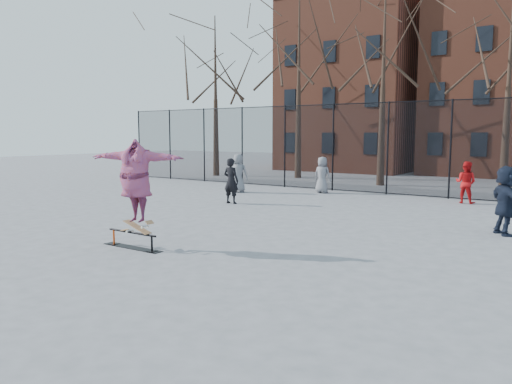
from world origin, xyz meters
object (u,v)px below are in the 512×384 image
Objects in this scene: bystander_black at (231,181)px; bystander_navy at (506,200)px; skate_rail at (132,241)px; skater at (136,187)px; skateboard at (137,230)px; bystander_red at (466,182)px; bystander_grey at (322,175)px; bystander_extra at (238,173)px.

bystander_navy is (9.46, -0.59, 0.05)m from bystander_black.
skate_rail is at bearing 106.59° from bystander_black.
skater reaches higher than bystander_navy.
bystander_black is at bearing 93.27° from skater.
skateboard is 0.53× the size of bystander_red.
skate_rail is 1.02× the size of bystander_black.
bystander_grey is (-1.55, 12.11, -0.61)m from skater.
bystander_grey is at bearing -170.22° from bystander_extra.
bystander_grey is 9.88m from bystander_navy.
bystander_navy reaches higher than skate_rail.
skate_rail is 0.33m from skateboard.
skater is at bearing 0.00° from skateboard.
skateboard is at bearing 0.00° from skate_rail.
bystander_grey reaches higher than skateboard.
bystander_navy is at bearing 118.60° from bystander_red.
skateboard is (0.18, 0.00, 0.28)m from skate_rail.
bystander_extra is (-4.79, 10.22, -0.55)m from skater.
skateboard is 0.49× the size of bystander_black.
bystander_navy is (6.63, 6.58, -0.52)m from skater.
bystander_red is at bearing 70.22° from skateboard.
skate_rail is 1.01× the size of bystander_extra.
skater reaches higher than bystander_extra.
bystander_navy reaches higher than skateboard.
skateboard is 12.22m from bystander_grey.
bystander_navy reaches higher than bystander_grey.
bystander_navy is at bearing 146.22° from bystander_grey.
bystander_red is (5.97, 0.17, -0.01)m from bystander_grey.
bystander_red reaches higher than skate_rail.
bystander_extra is at bearing 115.12° from skateboard.
bystander_red is at bearing -178.01° from bystander_grey.
skater is at bearing 77.71° from bystander_red.
bystander_grey is 5.11m from bystander_black.
skate_rail is at bearing 93.78° from bystander_extra.
skater is 9.35m from bystander_navy.
bystander_extra is at bearing 36.52° from bystander_navy.
bystander_grey is at bearing 20.12° from bystander_navy.
bystander_grey is at bearing 97.31° from skateboard.
skater is at bearing 99.01° from bystander_navy.
skater is 1.34× the size of bystander_black.
skateboard is at bearing 107.83° from bystander_black.
bystander_grey is 1.02× the size of bystander_red.
bystander_red is 6.13m from bystander_navy.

